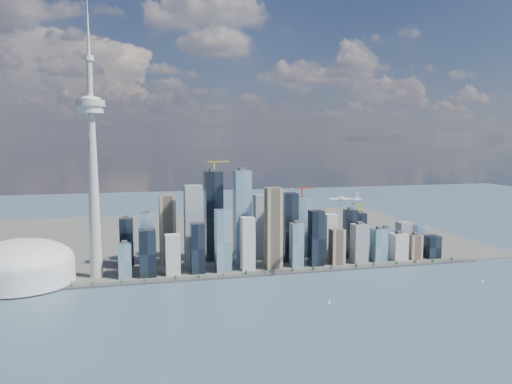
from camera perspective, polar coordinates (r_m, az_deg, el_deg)
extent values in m
plane|color=#34505C|center=(824.38, 2.76, -14.15)|extent=(4000.00, 4000.00, 0.00)
cube|color=#383838|center=(1053.99, -1.24, -9.49)|extent=(1100.00, 22.00, 4.00)
cube|color=#4C4C47|center=(1484.77, -5.12, -4.95)|extent=(1400.00, 900.00, 3.00)
cylinder|color=#3F2D1E|center=(1041.73, -22.99, -9.99)|extent=(1.00, 1.00, 2.40)
cone|color=#1C4F23|center=(1040.77, -23.00, -9.80)|extent=(7.20, 7.20, 8.00)
cylinder|color=#3F2D1E|center=(1031.61, -18.16, -9.96)|extent=(1.00, 1.00, 2.40)
cone|color=#1C4F23|center=(1030.64, -18.16, -9.77)|extent=(7.20, 7.20, 8.00)
cylinder|color=#3F2D1E|center=(1028.72, -13.27, -9.87)|extent=(1.00, 1.00, 2.40)
cone|color=#1C4F23|center=(1027.75, -13.27, -9.67)|extent=(7.20, 7.20, 8.00)
cylinder|color=#3F2D1E|center=(1033.12, -8.39, -9.70)|extent=(1.00, 1.00, 2.40)
cone|color=#1C4F23|center=(1032.15, -8.39, -9.50)|extent=(7.20, 7.20, 8.00)
cylinder|color=#3F2D1E|center=(1044.71, -3.59, -9.46)|extent=(1.00, 1.00, 2.40)
cone|color=#1C4F23|center=(1043.75, -3.59, -9.27)|extent=(7.20, 7.20, 8.00)
cylinder|color=#3F2D1E|center=(1063.26, 1.07, -9.17)|extent=(1.00, 1.00, 2.40)
cone|color=#1C4F23|center=(1062.32, 1.07, -8.99)|extent=(7.20, 7.20, 8.00)
cylinder|color=#3F2D1E|center=(1088.42, 5.53, -8.84)|extent=(1.00, 1.00, 2.40)
cone|color=#1C4F23|center=(1087.50, 5.53, -8.66)|extent=(7.20, 7.20, 8.00)
cylinder|color=#3F2D1E|center=(1119.73, 9.76, -8.48)|extent=(1.00, 1.00, 2.40)
cone|color=#1C4F23|center=(1118.84, 9.76, -8.30)|extent=(7.20, 7.20, 8.00)
cylinder|color=#3F2D1E|center=(1156.71, 13.73, -8.09)|extent=(1.00, 1.00, 2.40)
cone|color=#1C4F23|center=(1155.84, 13.73, -7.92)|extent=(7.20, 7.20, 8.00)
cylinder|color=#3F2D1E|center=(1198.82, 17.43, -7.70)|extent=(1.00, 1.00, 2.40)
cone|color=#1C4F23|center=(1197.98, 17.43, -7.53)|extent=(7.20, 7.20, 8.00)
cylinder|color=#3F2D1E|center=(1245.55, 20.86, -7.30)|extent=(1.00, 1.00, 2.40)
cone|color=#1C4F23|center=(1244.74, 20.86, -7.14)|extent=(7.20, 7.20, 8.00)
cube|color=black|center=(1056.30, -12.45, -6.82)|extent=(34.00, 34.00, 97.35)
cube|color=#6B93A2|center=(1102.37, -12.55, -5.58)|extent=(30.00, 30.00, 123.90)
cube|color=#BBBCB7|center=(1060.18, -9.72, -7.09)|extent=(30.00, 30.00, 84.08)
cube|color=tan|center=(1155.65, -10.16, -4.21)|extent=(36.00, 36.00, 154.88)
cube|color=gray|center=(1104.44, -7.12, -3.94)|extent=(38.00, 38.00, 181.43)
cube|color=black|center=(1063.07, -6.76, -6.39)|extent=(28.00, 28.00, 106.20)
cube|color=#6B93A2|center=(1068.46, -3.83, -5.57)|extent=(32.00, 32.00, 132.75)
cube|color=black|center=(1163.65, -4.77, -2.74)|extent=(40.00, 40.00, 207.98)
cube|color=#6B93A2|center=(1120.24, -1.53, -2.95)|extent=(36.00, 36.00, 212.40)
cube|color=#BBBCB7|center=(1081.18, -0.94, -5.90)|extent=(28.00, 28.00, 115.05)
cube|color=tan|center=(1088.80, 1.88, -4.16)|extent=(34.00, 34.00, 177.00)
cube|color=gray|center=(1190.84, 0.49, -3.91)|extent=(30.00, 30.00, 150.45)
cube|color=black|center=(1153.27, 3.83, -4.03)|extent=(32.00, 32.00, 159.30)
cube|color=#6B93A2|center=(1112.67, 4.62, -6.04)|extent=(26.00, 26.00, 97.35)
cube|color=black|center=(1126.76, 7.04, -5.22)|extent=(30.00, 30.00, 123.90)
cube|color=#6B93A2|center=(1221.91, 5.27, -3.89)|extent=(34.00, 34.00, 141.60)
cube|color=#BBBCB7|center=(1192.31, 8.42, -5.05)|extent=(28.00, 28.00, 106.20)
cube|color=tan|center=(1149.95, 9.36, -6.15)|extent=(30.00, 30.00, 79.65)
cube|color=gray|center=(1169.53, 11.63, -5.77)|extent=(32.00, 32.00, 88.50)
cube|color=black|center=(1211.26, 10.61, -4.70)|extent=(26.00, 26.00, 115.05)
cube|color=#6B93A2|center=(1193.14, 13.80, -5.91)|extent=(30.00, 30.00, 75.23)
cube|color=black|center=(1282.80, 11.61, -4.52)|extent=(28.00, 28.00, 97.35)
cube|color=#6B93A2|center=(1260.48, 14.74, -5.50)|extent=(30.00, 30.00, 66.38)
cube|color=#BBBCB7|center=(1218.37, 15.88, -6.04)|extent=(34.00, 34.00, 61.95)
cube|color=tan|center=(1241.62, 17.69, -5.97)|extent=(28.00, 28.00, 57.53)
cube|color=gray|center=(1281.26, 16.52, -5.06)|extent=(30.00, 30.00, 79.65)
cube|color=black|center=(1266.05, 19.42, -5.91)|extent=(32.00, 32.00, 53.10)
cube|color=#6B93A2|center=(1305.34, 18.22, -5.11)|extent=(26.00, 26.00, 70.80)
cube|color=black|center=(1157.83, -14.60, -5.52)|extent=(30.00, 30.00, 106.20)
cube|color=#6B93A2|center=(1059.10, -14.62, -7.58)|extent=(26.00, 26.00, 70.80)
cube|color=gold|center=(1151.66, -4.82, 2.93)|extent=(3.00, 3.00, 22.00)
cube|color=gold|center=(1152.47, -4.42, 3.48)|extent=(55.00, 2.20, 2.20)
cube|color=#383838|center=(1148.48, -5.64, 3.56)|extent=(6.00, 4.00, 4.00)
cube|color=#AC3018|center=(1210.44, 5.31, -0.08)|extent=(3.00, 3.00, 22.00)
cube|color=#AC3018|center=(1211.72, 5.63, 0.45)|extent=(48.00, 2.20, 2.20)
cube|color=#383838|center=(1204.42, 4.67, 0.52)|extent=(6.00, 4.00, 4.00)
cube|color=gold|center=(1273.29, 11.67, -1.88)|extent=(3.00, 3.00, 22.00)
cube|color=gold|center=(1274.77, 11.95, -1.38)|extent=(45.00, 2.20, 2.20)
cube|color=#383838|center=(1265.80, 11.13, -1.32)|extent=(6.00, 4.00, 4.00)
cone|color=#989893|center=(1058.44, -18.05, -0.29)|extent=(26.00, 26.00, 340.00)
cylinder|color=silver|center=(1054.07, -18.36, 8.93)|extent=(48.00, 48.00, 14.00)
cylinder|color=#989893|center=(1054.80, -18.38, 9.58)|extent=(56.00, 56.00, 12.00)
ellipsoid|color=silver|center=(1055.36, -18.40, 10.02)|extent=(40.00, 40.00, 14.00)
cylinder|color=#989893|center=(1059.06, -18.47, 12.17)|extent=(11.00, 11.00, 80.00)
cylinder|color=silver|center=(1064.25, -18.55, 14.31)|extent=(18.00, 18.00, 10.00)
cone|color=silver|center=(1074.38, -18.66, 17.37)|extent=(7.00, 7.00, 105.00)
cylinder|color=silver|center=(1093.13, -25.24, -8.27)|extent=(200.00, 200.00, 44.00)
ellipsoid|color=silver|center=(1088.11, -25.30, -7.14)|extent=(200.00, 200.00, 84.00)
cylinder|color=silver|center=(1018.09, 9.99, -0.86)|extent=(56.87, 21.52, 7.02)
cone|color=silver|center=(1013.83, 8.33, -0.86)|extent=(9.23, 8.76, 7.02)
cone|color=silver|center=(1023.40, 11.68, -0.86)|extent=(12.40, 9.61, 7.02)
cube|color=silver|center=(1017.31, 9.87, -0.65)|extent=(24.35, 61.56, 1.10)
cylinder|color=silver|center=(1005.69, 9.97, -0.83)|extent=(12.67, 6.93, 3.95)
cylinder|color=silver|center=(1029.34, 9.76, -0.67)|extent=(12.67, 6.93, 3.95)
cylinder|color=#3F3F3F|center=(1004.67, 9.60, -0.83)|extent=(2.59, 8.56, 8.77)
cylinder|color=#3F3F3F|center=(1028.35, 9.40, -0.67)|extent=(2.59, 8.56, 8.77)
cube|color=silver|center=(1021.98, 11.51, -0.47)|extent=(6.16, 2.43, 12.06)
cube|color=silver|center=(1021.31, 11.52, -0.12)|extent=(9.76, 20.31, 0.77)
cube|color=white|center=(896.77, 8.33, -12.49)|extent=(5.84, 2.64, 0.75)
cylinder|color=#999999|center=(895.41, 8.34, -12.23)|extent=(0.23, 0.23, 8.46)
cube|color=white|center=(1111.85, 24.47, -9.31)|extent=(5.36, 2.47, 0.69)
cylinder|color=#999999|center=(1110.84, 24.48, -9.11)|extent=(0.21, 0.21, 7.75)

